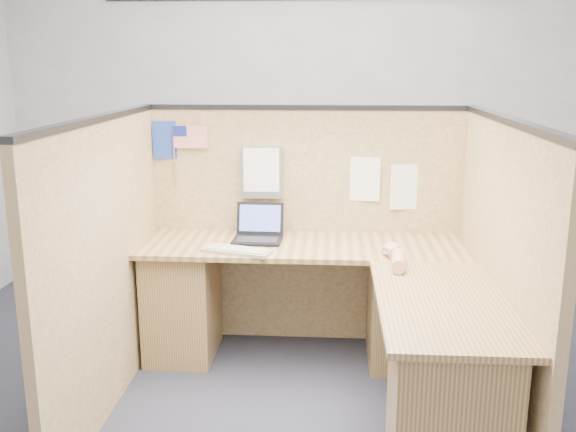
# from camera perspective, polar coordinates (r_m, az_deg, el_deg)

# --- Properties ---
(floor) EXTENTS (5.00, 5.00, 0.00)m
(floor) POSITION_cam_1_polar(r_m,az_deg,el_deg) (3.49, 0.84, -17.25)
(floor) COLOR #21232F
(floor) RESTS_ON ground
(wall_back) EXTENTS (5.00, 0.00, 5.00)m
(wall_back) POSITION_cam_1_polar(r_m,az_deg,el_deg) (5.26, 2.24, 9.30)
(wall_back) COLOR gray
(wall_back) RESTS_ON floor
(wall_front) EXTENTS (5.00, 0.00, 5.00)m
(wall_front) POSITION_cam_1_polar(r_m,az_deg,el_deg) (0.85, -7.25, -13.49)
(wall_front) COLOR gray
(wall_front) RESTS_ON floor
(cubicle_partitions) EXTENTS (2.06, 1.83, 1.53)m
(cubicle_partitions) POSITION_cam_1_polar(r_m,az_deg,el_deg) (3.57, 1.26, -3.04)
(cubicle_partitions) COLOR olive
(cubicle_partitions) RESTS_ON floor
(l_desk) EXTENTS (1.95, 1.75, 0.73)m
(l_desk) POSITION_cam_1_polar(r_m,az_deg,el_deg) (3.56, 4.11, -9.52)
(l_desk) COLOR brown
(l_desk) RESTS_ON floor
(laptop) EXTENTS (0.30, 0.29, 0.21)m
(laptop) POSITION_cam_1_polar(r_m,az_deg,el_deg) (3.92, -2.68, -1.33)
(laptop) COLOR black
(laptop) RESTS_ON l_desk
(keyboard) EXTENTS (0.42, 0.24, 0.03)m
(keyboard) POSITION_cam_1_polar(r_m,az_deg,el_deg) (3.66, -4.60, -3.07)
(keyboard) COLOR gray
(keyboard) RESTS_ON l_desk
(mouse) EXTENTS (0.12, 0.09, 0.05)m
(mouse) POSITION_cam_1_polar(r_m,az_deg,el_deg) (3.64, 9.24, -3.16)
(mouse) COLOR silver
(mouse) RESTS_ON l_desk
(hand_forearm) EXTENTS (0.11, 0.40, 0.08)m
(hand_forearm) POSITION_cam_1_polar(r_m,az_deg,el_deg) (3.50, 9.62, -3.58)
(hand_forearm) COLOR tan
(hand_forearm) RESTS_ON l_desk
(blue_poster) EXTENTS (0.18, 0.03, 0.24)m
(blue_poster) POSITION_cam_1_polar(r_m,az_deg,el_deg) (4.13, -10.73, 6.66)
(blue_poster) COLOR navy
(blue_poster) RESTS_ON cubicle_partitions
(american_flag) EXTENTS (0.22, 0.01, 0.37)m
(american_flag) POSITION_cam_1_polar(r_m,az_deg,el_deg) (4.08, -9.03, 6.75)
(american_flag) COLOR olive
(american_flag) RESTS_ON cubicle_partitions
(file_holder) EXTENTS (0.25, 0.05, 0.32)m
(file_holder) POSITION_cam_1_polar(r_m,az_deg,el_deg) (4.02, -2.35, 3.90)
(file_holder) COLOR slate
(file_holder) RESTS_ON cubicle_partitions
(paper_left) EXTENTS (0.22, 0.03, 0.28)m
(paper_left) POSITION_cam_1_polar(r_m,az_deg,el_deg) (4.03, 6.64, 3.27)
(paper_left) COLOR white
(paper_left) RESTS_ON cubicle_partitions
(paper_right) EXTENTS (0.22, 0.03, 0.28)m
(paper_right) POSITION_cam_1_polar(r_m,az_deg,el_deg) (4.06, 10.63, 2.54)
(paper_right) COLOR white
(paper_right) RESTS_ON cubicle_partitions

